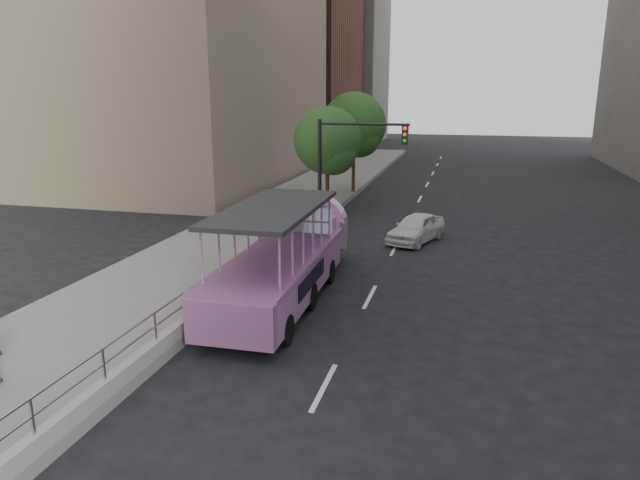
% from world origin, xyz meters
% --- Properties ---
extents(ground, '(160.00, 160.00, 0.00)m').
position_xyz_m(ground, '(0.00, 0.00, 0.00)').
color(ground, black).
extents(sidewalk, '(5.50, 80.00, 0.30)m').
position_xyz_m(sidewalk, '(-5.75, 10.00, 0.15)').
color(sidewalk, gray).
rests_on(sidewalk, ground).
extents(kerb_wall, '(0.24, 30.00, 0.36)m').
position_xyz_m(kerb_wall, '(-3.12, 2.00, 0.48)').
color(kerb_wall, '#A3A39E').
rests_on(kerb_wall, sidewalk).
extents(guardrail, '(0.07, 22.00, 0.71)m').
position_xyz_m(guardrail, '(-3.12, 2.00, 1.14)').
color(guardrail, silver).
rests_on(guardrail, kerb_wall).
extents(duck_boat, '(2.54, 9.58, 3.17)m').
position_xyz_m(duck_boat, '(-1.62, 3.53, 1.18)').
color(duck_boat, black).
rests_on(duck_boat, ground).
extents(car, '(2.60, 3.92, 1.24)m').
position_xyz_m(car, '(1.74, 11.47, 0.62)').
color(car, white).
rests_on(car, ground).
extents(parking_sign, '(0.23, 0.65, 3.01)m').
position_xyz_m(parking_sign, '(-3.00, 4.71, 1.87)').
color(parking_sign, '#232326').
rests_on(parking_sign, ground).
extents(traffic_signal, '(4.20, 0.32, 5.20)m').
position_xyz_m(traffic_signal, '(-1.70, 12.50, 3.50)').
color(traffic_signal, '#232326').
rests_on(traffic_signal, ground).
extents(street_tree_near, '(3.52, 3.52, 5.72)m').
position_xyz_m(street_tree_near, '(-3.30, 15.93, 3.82)').
color(street_tree_near, '#3E2A1C').
rests_on(street_tree_near, ground).
extents(street_tree_far, '(3.97, 3.97, 6.45)m').
position_xyz_m(street_tree_far, '(-3.10, 21.93, 4.31)').
color(street_tree_far, '#3E2A1C').
rests_on(street_tree_far, ground).
extents(midrise_brick, '(18.00, 16.00, 26.00)m').
position_xyz_m(midrise_brick, '(-18.00, 48.00, 13.00)').
color(midrise_brick, brown).
rests_on(midrise_brick, ground).
extents(midrise_stone_b, '(16.00, 14.00, 20.00)m').
position_xyz_m(midrise_stone_b, '(-16.00, 64.00, 10.00)').
color(midrise_stone_b, gray).
rests_on(midrise_stone_b, ground).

